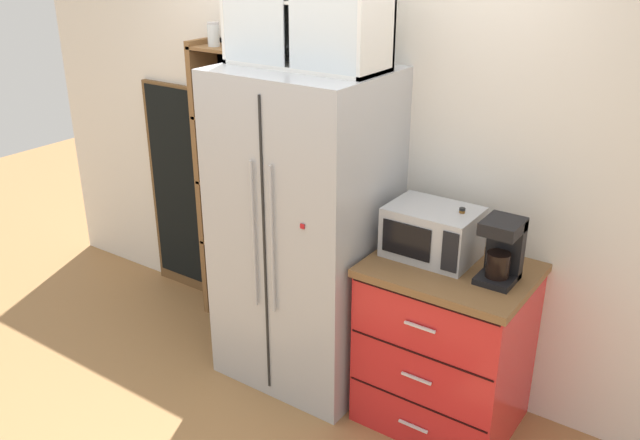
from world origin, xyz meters
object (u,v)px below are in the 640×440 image
refrigerator (305,231)px  microwave (432,232)px  coffee_maker (502,249)px  mug_sage (453,258)px  chalkboard_menu (183,191)px  bottle_amber (460,238)px  mug_red (452,259)px

refrigerator → microwave: bearing=7.4°
coffee_maker → mug_sage: coffee_maker is taller
mug_sage → chalkboard_menu: size_ratio=0.08×
mug_sage → bottle_amber: bottle_amber is taller
refrigerator → microwave: 0.74m
mug_sage → refrigerator: bearing=-176.8°
microwave → coffee_maker: size_ratio=1.42×
refrigerator → mug_sage: size_ratio=14.63×
bottle_amber → chalkboard_menu: chalkboard_menu is taller
microwave → mug_red: size_ratio=3.82×
refrigerator → mug_sage: 0.86m
coffee_maker → refrigerator: bearing=-177.3°
refrigerator → mug_sage: (0.86, 0.05, 0.06)m
microwave → mug_red: bearing=-23.1°
coffee_maker → mug_red: bearing=-175.7°
mug_red → chalkboard_menu: chalkboard_menu is taller
coffee_maker → chalkboard_menu: size_ratio=0.21×
mug_red → mug_sage: (-0.00, 0.01, 0.00)m
chalkboard_menu → refrigerator: bearing=-14.2°
mug_sage → bottle_amber: 0.10m
chalkboard_menu → mug_red: bearing=-7.8°
refrigerator → bottle_amber: bearing=7.6°
microwave → mug_red: 0.18m
microwave → coffee_maker: 0.38m
refrigerator → mug_sage: bearing=3.2°
mug_red → chalkboard_menu: size_ratio=0.08×
mug_sage → bottle_amber: size_ratio=0.43×
mug_sage → bottle_amber: bearing=91.4°
bottle_amber → chalkboard_menu: (-2.16, 0.21, -0.28)m
coffee_maker → microwave: bearing=173.6°
mug_sage → chalkboard_menu: chalkboard_menu is taller
refrigerator → mug_red: refrigerator is taller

